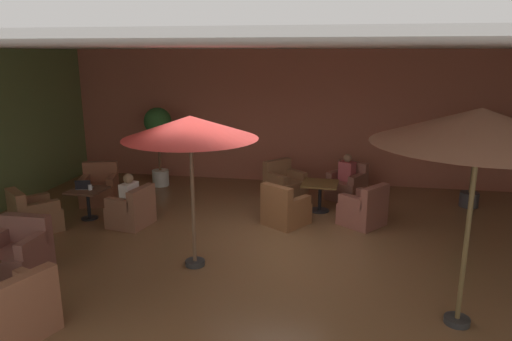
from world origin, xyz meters
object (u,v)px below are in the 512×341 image
Objects in this scene: potted_tree_mid_left at (476,142)px; iced_drink_cup at (90,187)px; open_laptop at (84,187)px; armchair_front_right_west at (347,186)px; armchair_front_right_east at (285,210)px; armchair_front_left_east at (100,189)px; patron_blue_shirt at (129,191)px; cafe_table_front_right at (320,189)px; patio_umbrella_tall_red at (190,128)px; armchair_front_right_south at (364,210)px; patio_umbrella_center_beige at (480,127)px; armchair_front_right_north at (284,185)px; cafe_table_front_left at (88,196)px; armchair_mid_center_south at (18,256)px; armchair_mid_center_east at (15,312)px; armchair_front_left_south at (34,216)px; patron_by_window at (347,169)px; potted_tree_left_corner at (158,132)px; armchair_front_left_north at (132,211)px.

potted_tree_mid_left is 8.18m from iced_drink_cup.
open_laptop is (-0.16, 0.04, -0.00)m from iced_drink_cup.
armchair_front_right_east is at bearing -122.44° from armchair_front_right_west.
potted_tree_mid_left is at bearing 15.57° from open_laptop.
armchair_front_left_east is 1.47× the size of patron_blue_shirt.
patio_umbrella_tall_red reaches higher than cafe_table_front_right.
armchair_front_right_south is 4.13m from patio_umbrella_center_beige.
armchair_front_right_south reaches higher than iced_drink_cup.
armchair_front_right_north is at bearing -171.18° from armchair_front_right_west.
cafe_table_front_left is 0.71× the size of armchair_front_right_west.
open_laptop is at bearing -77.34° from armchair_front_left_east.
armchair_front_right_north reaches higher than iced_drink_cup.
potted_tree_mid_left is (7.63, 4.78, 1.12)m from armchair_mid_center_south.
armchair_mid_center_east is 1.73m from armchair_mid_center_south.
potted_tree_mid_left is at bearing 19.79° from armchair_front_left_south.
armchair_front_left_south is at bearing -151.77° from armchair_front_right_west.
potted_tree_mid_left reaches higher than armchair_front_left_south.
armchair_front_left_east is at bearing -167.05° from patron_by_window.
patio_umbrella_tall_red is at bearing 18.43° from armchair_mid_center_south.
armchair_front_right_south is 1.02× the size of armchair_front_right_west.
armchair_mid_center_east is at bearing -72.04° from cafe_table_front_left.
armchair_front_right_east is 4.75m from armchair_mid_center_south.
iced_drink_cup is (-1.20, 3.92, 0.36)m from armchair_mid_center_east.
armchair_front_right_north is 1.68× the size of patron_blue_shirt.
potted_tree_left_corner is (-3.26, 0.51, 1.07)m from armchair_front_right_north.
armchair_front_right_west is 5.81m from open_laptop.
armchair_front_left_east is 1.17m from iced_drink_cup.
armchair_front_left_south is 1.20× the size of armchair_mid_center_south.
cafe_table_front_left is at bearing -73.44° from armchair_front_left_east.
armchair_front_left_north is 0.43× the size of potted_tree_left_corner.
armchair_mid_center_south is 2.49m from patron_blue_shirt.
armchair_front_right_west is at bearing 30.71° from patron_blue_shirt.
armchair_mid_center_east is 9.18× the size of iced_drink_cup.
armchair_front_right_north is 1.04× the size of armchair_front_right_east.
cafe_table_front_left is 0.69× the size of armchair_front_right_east.
potted_tree_mid_left is at bearing 75.03° from patio_umbrella_center_beige.
armchair_front_right_west reaches higher than cafe_table_front_left.
armchair_front_left_north is at bearing 20.81° from armchair_front_left_south.
armchair_front_right_south is 5.50m from potted_tree_left_corner.
patio_umbrella_tall_red is at bearing -41.12° from armchair_front_left_east.
armchair_front_right_east is (-0.64, -0.95, -0.17)m from cafe_table_front_right.
patio_umbrella_center_beige is at bearing -74.66° from patron_by_window.
armchair_front_left_north is at bearing 139.63° from patio_umbrella_tall_red.
iced_drink_cup is (-0.20, 2.52, 0.35)m from armchair_mid_center_south.
patio_umbrella_center_beige is 7.66× the size of open_laptop.
armchair_front_right_north is (4.09, 1.08, -0.00)m from armchair_front_left_east.
armchair_front_right_south is at bearing 13.43° from armchair_front_left_south.
cafe_table_front_left is 0.20m from open_laptop.
armchair_front_right_north is 5.82m from armchair_mid_center_south.
armchair_front_right_north is 1.50m from patron_by_window.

